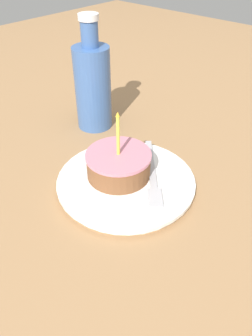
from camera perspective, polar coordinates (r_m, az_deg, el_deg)
ground_plane at (r=0.61m, az=2.81°, el=-5.24°), size 2.40×2.40×0.04m
plate at (r=0.60m, az=-0.00°, el=-2.35°), size 0.25×0.25×0.02m
cake_slice at (r=0.59m, az=-1.30°, el=0.67°), size 0.12×0.12×0.13m
fork at (r=0.60m, az=4.62°, el=-1.28°), size 0.15×0.15×0.00m
bottle at (r=0.74m, az=-5.81°, el=14.17°), size 0.08×0.08×0.25m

